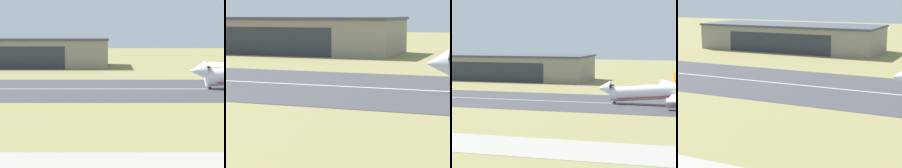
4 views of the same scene
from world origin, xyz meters
TOP-DOWN VIEW (x-y plane):
  - ground_plane at (0.00, 50.83)m, footprint 652.29×652.29m
  - runway_strip at (0.00, 101.67)m, footprint 412.29×43.68m
  - runway_centreline at (0.00, 101.67)m, footprint 371.06×0.70m
  - hangar_building at (-39.09, 175.75)m, footprint 85.05×31.03m
  - airplane_parked_west at (43.72, 142.36)m, footprint 18.31×18.51m

SIDE VIEW (x-z plane):
  - ground_plane at x=0.00m, z-range 0.00..0.00m
  - runway_strip at x=0.00m, z-range 0.00..0.06m
  - runway_centreline at x=0.00m, z-range 0.06..0.07m
  - airplane_parked_west at x=43.72m, z-range -1.31..6.70m
  - hangar_building at x=-39.09m, z-range 0.02..12.22m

